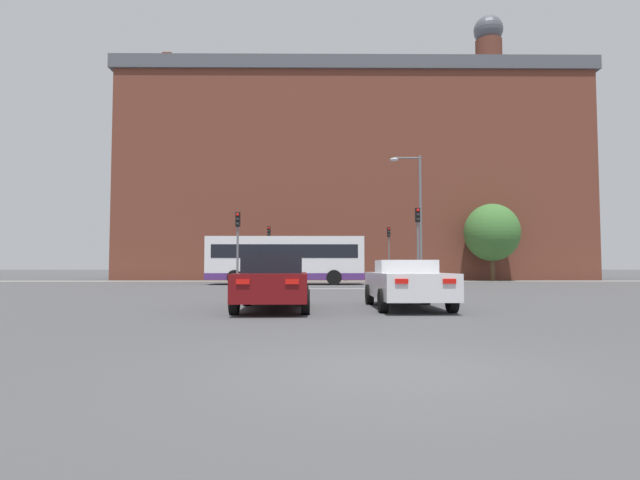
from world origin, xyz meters
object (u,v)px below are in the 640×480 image
car_saloon_left (273,281)px  traffic_light_far_right (389,245)px  pedestrian_waiting (233,269)px  pedestrian_walking_east (346,269)px  pedestrian_walking_west (398,269)px  car_roadster_right (406,283)px  traffic_light_near_left (238,237)px  bus_crossing_lead (286,259)px  traffic_light_far_left (269,245)px  street_lamp_junction (416,208)px  traffic_light_near_right (418,235)px

car_saloon_left → traffic_light_far_right: (7.27, 27.34, 2.21)m
car_saloon_left → pedestrian_waiting: size_ratio=2.66×
pedestrian_walking_east → pedestrian_walking_west: bearing=132.0°
car_roadster_right → traffic_light_near_left: traffic_light_near_left is taller
bus_crossing_lead → pedestrian_walking_west: bearing=-48.0°
traffic_light_far_left → pedestrian_walking_west: bearing=4.9°
bus_crossing_lead → traffic_light_far_right: size_ratio=2.35×
bus_crossing_lead → traffic_light_far_right: bearing=-48.4°
car_saloon_left → pedestrian_walking_east: (3.72, 28.32, 0.23)m
bus_crossing_lead → street_lamp_junction: size_ratio=1.34×
traffic_light_near_right → pedestrian_walking_east: bearing=102.6°
bus_crossing_lead → traffic_light_near_left: 6.92m
street_lamp_junction → traffic_light_far_right: bearing=89.4°
car_roadster_right → bus_crossing_lead: bearing=102.8°
traffic_light_near_right → traffic_light_near_left: size_ratio=1.07×
street_lamp_junction → pedestrian_waiting: (-12.88, 11.88, -3.68)m
traffic_light_far_right → traffic_light_near_left: 17.21m
traffic_light_far_left → pedestrian_walking_east: 6.83m
traffic_light_far_left → pedestrian_walking_east: bearing=9.1°
car_roadster_right → traffic_light_far_left: (-6.57, 26.77, 2.33)m
car_roadster_right → traffic_light_near_left: bearing=117.3°
traffic_light_near_right → bus_crossing_lead: bearing=141.6°
traffic_light_far_left → pedestrian_walking_west: (10.87, 0.92, -2.06)m
street_lamp_junction → pedestrian_waiting: bearing=137.3°
traffic_light_far_right → street_lamp_junction: size_ratio=0.57×
traffic_light_far_right → traffic_light_near_right: 13.46m
car_saloon_left → pedestrian_walking_west: (8.14, 28.21, 0.19)m
traffic_light_near_left → traffic_light_far_left: 13.64m
bus_crossing_lead → traffic_light_near_right: 10.07m
street_lamp_junction → traffic_light_near_left: bearing=-170.0°
traffic_light_far_left → car_roadster_right: bearing=-76.2°
traffic_light_near_left → bus_crossing_lead: bearing=70.5°
car_roadster_right → traffic_light_far_left: bearing=103.0°
bus_crossing_lead → pedestrian_walking_east: size_ratio=6.03×
car_roadster_right → street_lamp_junction: 15.84m
traffic_light_far_right → pedestrian_waiting: size_ratio=2.52×
pedestrian_walking_east → traffic_light_far_left: bearing=-37.4°
car_saloon_left → pedestrian_walking_east: bearing=81.0°
bus_crossing_lead → street_lamp_junction: street_lamp_junction is taller
traffic_light_far_right → pedestrian_walking_east: traffic_light_far_right is taller
traffic_light_near_left → pedestrian_waiting: (-2.56, 13.70, -1.79)m
car_saloon_left → car_roadster_right: car_saloon_left is taller
street_lamp_junction → car_saloon_left: bearing=-114.8°
car_saloon_left → traffic_light_far_right: size_ratio=1.06×
car_roadster_right → pedestrian_waiting: 28.50m
traffic_light_near_right → pedestrian_walking_west: size_ratio=2.67×
street_lamp_junction → pedestrian_waiting: street_lamp_junction is taller
bus_crossing_lead → traffic_light_far_left: traffic_light_far_left is taller
pedestrian_walking_east → bus_crossing_lead: bearing=14.2°
car_saloon_left → traffic_light_far_left: 27.51m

